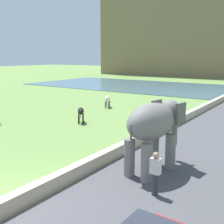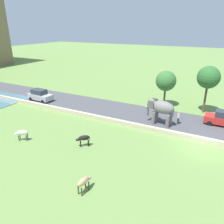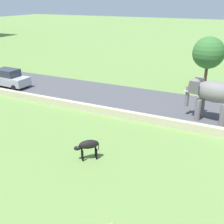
% 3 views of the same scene
% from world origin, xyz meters
% --- Properties ---
extents(ground_plane, '(220.00, 220.00, 0.00)m').
position_xyz_m(ground_plane, '(0.00, 0.00, 0.00)').
color(ground_plane, '#6B8E47').
extents(road_surface, '(7.00, 120.00, 0.06)m').
position_xyz_m(road_surface, '(5.00, 20.00, 0.03)').
color(road_surface, '#4C4C51').
rests_on(road_surface, ground).
extents(barrier_wall, '(0.40, 110.00, 0.58)m').
position_xyz_m(barrier_wall, '(1.20, 18.00, 0.29)').
color(barrier_wall, beige).
rests_on(barrier_wall, ground).
extents(elephant, '(1.75, 3.55, 2.99)m').
position_xyz_m(elephant, '(3.46, 5.16, 2.04)').
color(elephant, slate).
rests_on(elephant, ground).
extents(person_beside_elephant, '(0.36, 0.22, 1.63)m').
position_xyz_m(person_beside_elephant, '(4.46, 3.23, 0.87)').
color(person_beside_elephant, '#33333D').
rests_on(person_beside_elephant, ground).
extents(car_red, '(1.83, 4.02, 1.80)m').
position_xyz_m(car_red, '(6.57, -1.48, 0.90)').
color(car_red, red).
rests_on(car_red, ground).
extents(car_silver, '(1.92, 4.06, 1.80)m').
position_xyz_m(car_silver, '(3.43, 24.19, 0.90)').
color(car_silver, '#B7B7BC').
rests_on(car_silver, ground).
extents(cow_black, '(1.14, 1.28, 1.15)m').
position_xyz_m(cow_black, '(-4.92, 10.27, 0.84)').
color(cow_black, black).
rests_on(cow_black, ground).
extents(cow_tan, '(1.41, 0.55, 1.15)m').
position_xyz_m(cow_tan, '(-10.15, 6.65, 0.84)').
color(cow_tan, tan).
rests_on(cow_tan, ground).
extents(cow_white, '(0.94, 1.38, 1.15)m').
position_xyz_m(cow_white, '(-6.90, 16.47, 0.84)').
color(cow_white, silver).
rests_on(cow_white, ground).
extents(tree_near, '(2.86, 2.86, 5.14)m').
position_xyz_m(tree_near, '(10.18, 6.51, 3.69)').
color(tree_near, brown).
rests_on(tree_near, ground).
extents(tree_mid, '(2.89, 2.89, 6.25)m').
position_xyz_m(tree_mid, '(10.06, 1.06, 4.77)').
color(tree_mid, brown).
rests_on(tree_mid, ground).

